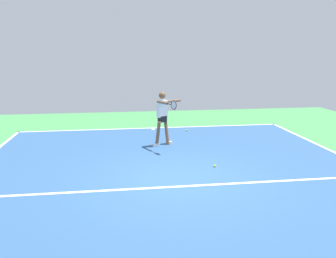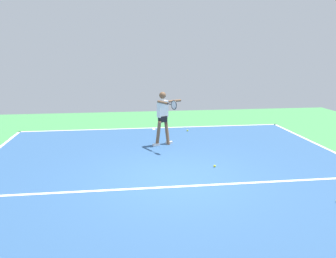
# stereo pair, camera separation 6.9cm
# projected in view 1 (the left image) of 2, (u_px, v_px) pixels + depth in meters

# --- Properties ---
(ground_plane) EXTENTS (19.78, 19.78, 0.00)m
(ground_plane) POSITION_uv_depth(u_px,v_px,m) (176.00, 179.00, 8.47)
(ground_plane) COLOR #428E4C
(court_surface) EXTENTS (10.64, 11.76, 0.00)m
(court_surface) POSITION_uv_depth(u_px,v_px,m) (176.00, 179.00, 8.47)
(court_surface) COLOR #2D5484
(court_surface) RESTS_ON ground_plane
(court_line_baseline_near) EXTENTS (10.64, 0.10, 0.01)m
(court_line_baseline_near) POSITION_uv_depth(u_px,v_px,m) (153.00, 128.00, 14.10)
(court_line_baseline_near) COLOR white
(court_line_baseline_near) RESTS_ON ground_plane
(court_line_service) EXTENTS (7.98, 0.10, 0.01)m
(court_line_service) POSITION_uv_depth(u_px,v_px,m) (179.00, 186.00, 7.97)
(court_line_service) COLOR white
(court_line_service) RESTS_ON ground_plane
(court_line_centre_mark) EXTENTS (0.10, 0.30, 0.01)m
(court_line_centre_mark) POSITION_uv_depth(u_px,v_px,m) (153.00, 129.00, 13.91)
(court_line_centre_mark) COLOR white
(court_line_centre_mark) RESTS_ON ground_plane
(tennis_player) EXTENTS (1.03, 1.38, 1.80)m
(tennis_player) POSITION_uv_depth(u_px,v_px,m) (163.00, 115.00, 11.31)
(tennis_player) COLOR brown
(tennis_player) RESTS_ON ground_plane
(tennis_ball_far_corner) EXTENTS (0.07, 0.07, 0.07)m
(tennis_ball_far_corner) POSITION_uv_depth(u_px,v_px,m) (187.00, 130.00, 13.52)
(tennis_ball_far_corner) COLOR #CCE033
(tennis_ball_far_corner) RESTS_ON ground_plane
(tennis_ball_by_sideline) EXTENTS (0.07, 0.07, 0.07)m
(tennis_ball_by_sideline) POSITION_uv_depth(u_px,v_px,m) (215.00, 166.00, 9.32)
(tennis_ball_by_sideline) COLOR yellow
(tennis_ball_by_sideline) RESTS_ON ground_plane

